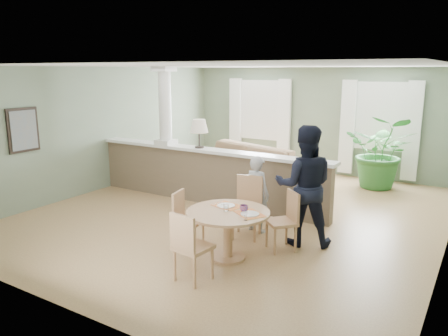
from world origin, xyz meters
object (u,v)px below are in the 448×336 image
Objects in this scene: chair_far_boy at (248,203)px; chair_near at (189,244)px; sofa at (240,165)px; man_person at (304,186)px; child_person at (257,194)px; dining_table at (229,221)px; houseplant at (382,152)px; chair_side at (185,217)px; chair_far_man at (286,218)px.

chair_far_boy is 1.06× the size of chair_near.
man_person reaches higher than sofa.
sofa is 3.28× the size of chair_near.
chair_near is (1.89, -4.66, 0.07)m from sofa.
dining_table is at bearing 109.30° from child_person.
child_person is (0.04, 0.25, 0.10)m from chair_far_boy.
houseplant is 5.36m from chair_side.
man_person reaches higher than chair_far_boy.
chair_far_boy is at bearing 92.76° from child_person.
chair_far_man is 0.48× the size of man_person.
dining_table is 1.27× the size of chair_near.
chair_near is at bearing 104.47° from child_person.
dining_table is 1.32× the size of chair_far_man.
chair_side reaches higher than dining_table.
sofa is at bearing 5.68° from chair_side.
houseplant is 1.88× the size of chair_far_man.
man_person is at bearing -65.96° from chair_side.
chair_far_boy is at bearing -78.26° from chair_near.
dining_table is 0.96m from chair_far_boy.
chair_near is 2.13m from man_person.
child_person is (-1.13, -3.90, -0.19)m from houseplant.
chair_near is 1.07× the size of chair_side.
houseplant is 4.32m from chair_far_boy.
houseplant is at bearing 79.27° from dining_table.
sofa is 1.82× the size of houseplant.
chair_far_boy reaches higher than chair_near.
sofa is 3.94m from chair_far_man.
chair_near is 0.50× the size of man_person.
chair_near is at bearing -68.38° from chair_far_man.
chair_side is at bearing 177.50° from dining_table.
chair_side is at bearing 12.22° from man_person.
child_person is (-0.71, 0.45, 0.15)m from chair_far_man.
sofa is at bearing 117.21° from dining_table.
chair_side is at bearing 72.88° from child_person.
child_person reaches higher than sofa.
chair_far_boy is 1.14× the size of chair_side.
sofa is 2.36× the size of child_person.
chair_near is at bearing -152.43° from chair_side.
houseplant is at bearing -30.62° from chair_side.
child_person is at bearing 97.98° from dining_table.
dining_table is 0.87m from chair_near.
dining_table is at bearing -84.57° from chair_far_man.
chair_far_man reaches higher than chair_side.
chair_near reaches higher than sofa.
man_person is at bearing -94.01° from houseplant.
man_person is at bearing -4.91° from chair_far_boy.
houseplant is 6.05m from chair_near.
chair_side is 0.67× the size of child_person.
dining_table is (-0.96, -5.08, -0.27)m from houseplant.
sofa reaches higher than chair_side.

